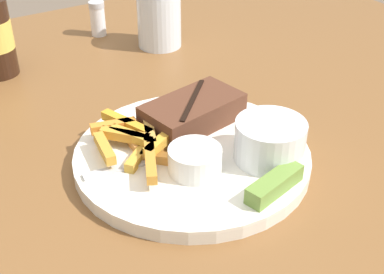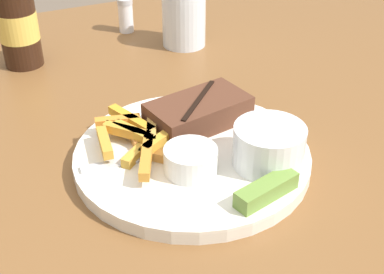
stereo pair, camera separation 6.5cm
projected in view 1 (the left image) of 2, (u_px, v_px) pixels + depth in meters
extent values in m
cube|color=brown|center=(192.00, 175.00, 0.68)|extent=(1.35, 1.25, 0.04)
cylinder|color=brown|center=(266.00, 108.00, 1.56)|extent=(0.06, 0.06, 0.69)
cylinder|color=silver|center=(192.00, 158.00, 0.67)|extent=(0.29, 0.29, 0.01)
cylinder|color=white|center=(192.00, 152.00, 0.66)|extent=(0.29, 0.29, 0.00)
cube|color=#512D1E|center=(193.00, 112.00, 0.71)|extent=(0.14, 0.09, 0.04)
cube|color=black|center=(193.00, 100.00, 0.70)|extent=(0.08, 0.08, 0.00)
cube|color=#C28A2E|center=(105.00, 148.00, 0.64)|extent=(0.02, 0.06, 0.01)
cube|color=gold|center=(130.00, 136.00, 0.66)|extent=(0.04, 0.06, 0.01)
cube|color=orange|center=(113.00, 126.00, 0.68)|extent=(0.06, 0.03, 0.01)
cube|color=orange|center=(147.00, 136.00, 0.68)|extent=(0.05, 0.02, 0.01)
cube|color=gold|center=(143.00, 150.00, 0.65)|extent=(0.07, 0.06, 0.01)
cube|color=#C39040|center=(149.00, 131.00, 0.67)|extent=(0.04, 0.06, 0.01)
cube|color=orange|center=(125.00, 136.00, 0.66)|extent=(0.05, 0.06, 0.01)
cube|color=gold|center=(176.00, 141.00, 0.67)|extent=(0.06, 0.01, 0.01)
cube|color=#C5823F|center=(128.00, 134.00, 0.68)|extent=(0.02, 0.08, 0.01)
cube|color=#CF8D3F|center=(161.00, 159.00, 0.64)|extent=(0.04, 0.04, 0.01)
cube|color=gold|center=(127.00, 124.00, 0.68)|extent=(0.04, 0.08, 0.01)
cube|color=#C17D2B|center=(150.00, 160.00, 0.62)|extent=(0.05, 0.08, 0.01)
cube|color=gold|center=(158.00, 145.00, 0.64)|extent=(0.05, 0.03, 0.01)
cylinder|color=white|center=(270.00, 141.00, 0.64)|extent=(0.09, 0.09, 0.05)
cylinder|color=beige|center=(271.00, 127.00, 0.63)|extent=(0.08, 0.08, 0.01)
cylinder|color=silver|center=(195.00, 160.00, 0.62)|extent=(0.06, 0.06, 0.03)
cylinder|color=#B22319|center=(195.00, 151.00, 0.61)|extent=(0.06, 0.06, 0.01)
cube|color=olive|center=(275.00, 184.00, 0.59)|extent=(0.08, 0.04, 0.02)
cube|color=#B7B7BC|center=(125.00, 167.00, 0.63)|extent=(0.10, 0.02, 0.00)
cube|color=#B7B7BC|center=(179.00, 155.00, 0.65)|extent=(0.03, 0.01, 0.00)
cube|color=#B7B7BC|center=(177.00, 153.00, 0.65)|extent=(0.03, 0.01, 0.00)
cube|color=#B7B7BC|center=(176.00, 151.00, 0.66)|extent=(0.03, 0.01, 0.00)
cube|color=#B7B7BC|center=(167.00, 119.00, 0.72)|extent=(0.02, 0.11, 0.00)
cube|color=black|center=(198.00, 147.00, 0.66)|extent=(0.02, 0.06, 0.01)
cylinder|color=silver|center=(159.00, 19.00, 0.95)|extent=(0.08, 0.08, 0.10)
cylinder|color=white|center=(98.00, 21.00, 1.01)|extent=(0.03, 0.03, 0.05)
cylinder|color=#B7B7BC|center=(96.00, 4.00, 0.99)|extent=(0.03, 0.03, 0.01)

